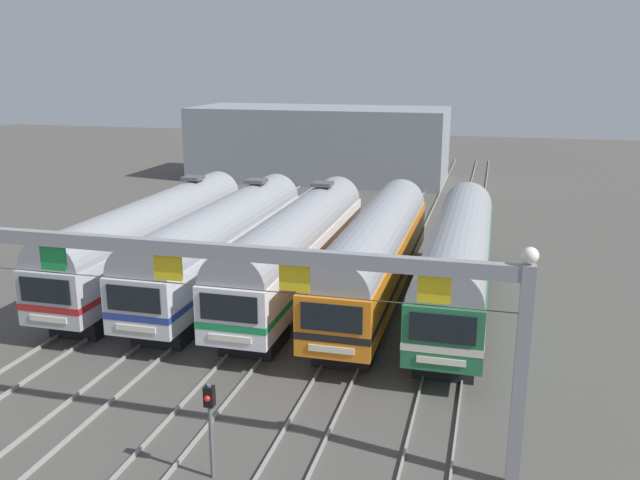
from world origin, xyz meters
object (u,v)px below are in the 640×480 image
Objects in this scene: commuter_train_stainless at (154,236)px; commuter_train_orange at (375,252)px; commuter_train_white at (297,246)px; yard_signal_mast at (210,414)px; commuter_train_silver at (224,241)px; commuter_train_green at (458,257)px; catenary_gantry at (169,280)px.

commuter_train_orange is at bearing -0.02° from commuter_train_stainless.
commuter_train_white is at bearing 179.94° from commuter_train_orange.
commuter_train_stainless is 18.19m from yard_signal_mast.
yard_signal_mast is (1.97, -15.30, -0.65)m from commuter_train_white.
commuter_train_silver is 11.80m from commuter_train_green.
commuter_train_white reaches higher than commuter_train_orange.
commuter_train_green is at bearing 0.00° from commuter_train_orange.
commuter_train_stainless is 7.86m from commuter_train_white.
commuter_train_white is (7.86, 0.00, 0.00)m from commuter_train_stainless.
commuter_train_white reaches higher than commuter_train_green.
commuter_train_silver is 1.00× the size of commuter_train_white.
commuter_train_green reaches higher than yard_signal_mast.
commuter_train_silver reaches higher than commuter_train_green.
catenary_gantry is at bearing -59.78° from commuter_train_stainless.
commuter_train_green is 16.40m from yard_signal_mast.
commuter_train_silver is 6.19× the size of yard_signal_mast.
commuter_train_stainless is 0.86× the size of catenary_gantry.
catenary_gantry reaches higher than commuter_train_green.
commuter_train_white is at bearing 90.00° from catenary_gantry.
commuter_train_stainless reaches higher than commuter_train_green.
commuter_train_silver is 1.00× the size of commuter_train_green.
commuter_train_stainless and commuter_train_silver have the same top height.
commuter_train_orange and commuter_train_green have the same top height.
commuter_train_white is 6.19× the size of yard_signal_mast.
yard_signal_mast is (-5.90, -15.29, -0.65)m from commuter_train_green.
commuter_train_white is at bearing 0.00° from commuter_train_stainless.
commuter_train_silver is 7.86m from commuter_train_orange.
commuter_train_white reaches higher than yard_signal_mast.
catenary_gantry is 4.15m from yard_signal_mast.
commuter_train_orange is 1.00× the size of commuter_train_green.
commuter_train_stainless is 15.73m from commuter_train_green.
commuter_train_orange is 3.93m from commuter_train_green.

